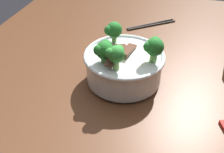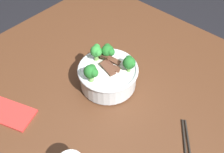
% 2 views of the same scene
% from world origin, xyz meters
% --- Properties ---
extents(dining_table, '(1.27, 1.00, 0.78)m').
position_xyz_m(dining_table, '(0.00, 0.00, 0.66)').
color(dining_table, '#56331E').
rests_on(dining_table, ground).
extents(rice_bowl, '(0.22, 0.22, 0.15)m').
position_xyz_m(rice_bowl, '(-0.06, -0.04, 0.84)').
color(rice_bowl, silver).
rests_on(rice_bowl, dining_table).
extents(chopsticks_pair, '(0.14, 0.18, 0.01)m').
position_xyz_m(chopsticks_pair, '(0.30, -0.08, 0.79)').
color(chopsticks_pair, '#28231E').
rests_on(chopsticks_pair, dining_table).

